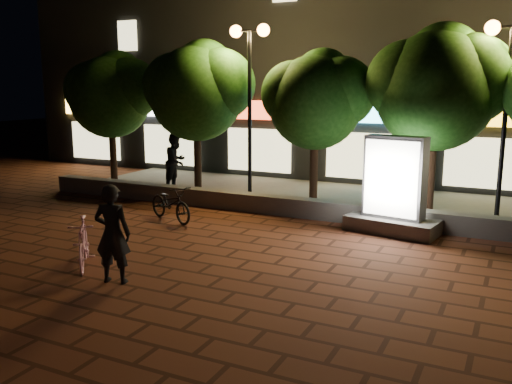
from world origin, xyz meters
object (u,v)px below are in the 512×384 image
Objects in this scene: pedestrian at (176,161)px; tree_right at (439,83)px; tree_far_left at (112,92)px; tree_left at (199,88)px; rider at (113,234)px; ad_kiosk at (394,194)px; scooter_pink at (83,243)px; street_lamp_left at (250,68)px; street_lamp_right at (509,70)px; tree_mid at (318,96)px; scooter_parked at (171,203)px.

tree_right is at bearing -91.40° from pedestrian.
tree_far_left is 3.51m from tree_left.
pedestrian is at bearing -79.87° from rider.
scooter_pink is (-4.90, -5.29, -0.46)m from ad_kiosk.
street_lamp_left is 7.00m from street_lamp_right.
tree_right is 5.38m from street_lamp_left.
tree_far_left is 0.95× the size of tree_left.
street_lamp_right is at bearing -9.10° from tree_right.
pedestrian is at bearing 179.45° from tree_left.
ad_kiosk is at bearing -140.25° from rider.
ad_kiosk is (-0.60, -1.96, -2.62)m from tree_right.
tree_mid is 0.87× the size of street_lamp_left.
scooter_pink is 1.25m from rider.
tree_left reaches higher than scooter_parked.
tree_far_left is 3.42m from pedestrian.
tree_left is 0.98× the size of street_lamp_right.
tree_far_left is 0.91× the size of tree_right.
tree_far_left is at bearing 86.97° from scooter_pink.
scooter_pink reaches higher than scooter_parked.
tree_mid is (4.00, -0.00, -0.23)m from tree_left.
tree_right reaches higher than tree_far_left.
street_lamp_left is at bearing -96.72° from pedestrian.
tree_left is 7.42m from ad_kiosk.
street_lamp_right is (1.64, -0.26, 0.33)m from tree_right.
scooter_pink is (5.31, -7.26, -2.80)m from tree_far_left.
rider is at bearing -69.21° from tree_left.
tree_far_left is at bearing 177.24° from street_lamp_left.
street_lamp_right is 4.07m from ad_kiosk.
scooter_parked is (-5.51, -1.45, -0.47)m from ad_kiosk.
pedestrian reaches higher than scooter_parked.
tree_left reaches higher than tree_far_left.
tree_left is 8.04m from scooter_pink.
tree_left is 3.01× the size of scooter_pink.
street_lamp_left is 7.84m from scooter_pink.
ad_kiosk is 1.44× the size of scooter_pink.
ad_kiosk is (4.76, -1.70, -3.08)m from street_lamp_left.
rider is (-6.04, -7.39, -2.98)m from street_lamp_right.
scooter_pink is at bearing -36.45° from rider.
street_lamp_left is 2.21× the size of ad_kiosk.
tree_left is at bearing 42.42° from scooter_parked.
street_lamp_left is 8.08m from rider.
tree_right reaches higher than scooter_pink.
tree_mid is 4.04m from ad_kiosk.
rider is 1.01× the size of scooter_parked.
pedestrian is (-2.75, 7.26, 0.54)m from scooter_pink.
pedestrian is (-7.65, 1.97, 0.08)m from ad_kiosk.
rider is at bearing -154.65° from pedestrian.
street_lamp_right is at bearing -1.21° from tree_far_left.
scooter_pink is 7.79m from pedestrian.
tree_far_left is 7.50m from tree_mid.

